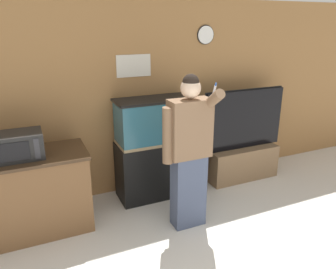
{
  "coord_description": "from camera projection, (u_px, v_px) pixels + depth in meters",
  "views": [
    {
      "loc": [
        -1.4,
        -0.93,
        2.28
      ],
      "look_at": [
        0.08,
        2.37,
        1.05
      ],
      "focal_mm": 35.0,
      "sensor_mm": 36.0,
      "label": 1
    }
  ],
  "objects": [
    {
      "name": "wall_back_paneled",
      "position": [
        137.0,
        99.0,
        4.45
      ],
      "size": [
        10.0,
        0.08,
        2.6
      ],
      "color": "olive",
      "rests_on": "ground_plane"
    },
    {
      "name": "person_standing",
      "position": [
        189.0,
        151.0,
        3.63
      ],
      "size": [
        0.56,
        0.43,
        1.79
      ],
      "color": "#424C66",
      "rests_on": "ground_plane"
    },
    {
      "name": "counter_island",
      "position": [
        17.0,
        196.0,
        3.62
      ],
      "size": [
        1.57,
        0.68,
        0.93
      ],
      "color": "brown",
      "rests_on": "ground_plane"
    },
    {
      "name": "aquarium_on_stand",
      "position": [
        155.0,
        148.0,
        4.4
      ],
      "size": [
        1.04,
        0.47,
        1.37
      ],
      "color": "black",
      "rests_on": "ground_plane"
    },
    {
      "name": "microwave",
      "position": [
        17.0,
        146.0,
        3.41
      ],
      "size": [
        0.52,
        0.37,
        0.28
      ],
      "color": "black",
      "rests_on": "counter_island"
    },
    {
      "name": "tv_on_stand",
      "position": [
        242.0,
        153.0,
        4.99
      ],
      "size": [
        1.33,
        0.4,
        1.39
      ],
      "color": "brown",
      "rests_on": "ground_plane"
    }
  ]
}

